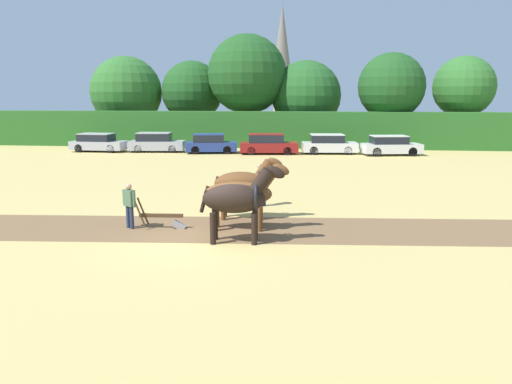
# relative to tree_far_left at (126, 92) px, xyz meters

# --- Properties ---
(ground_plane) EXTENTS (240.00, 240.00, 0.00)m
(ground_plane) POSITION_rel_tree_far_left_xyz_m (14.82, -33.43, -4.76)
(ground_plane) COLOR tan
(plowed_furrow_strip) EXTENTS (36.06, 5.97, 0.01)m
(plowed_furrow_strip) POSITION_rel_tree_far_left_xyz_m (10.42, -32.29, -4.76)
(plowed_furrow_strip) COLOR brown
(plowed_furrow_strip) RESTS_ON ground
(hedgerow) EXTENTS (57.75, 1.72, 3.09)m
(hedgerow) POSITION_rel_tree_far_left_xyz_m (14.82, -4.93, -3.22)
(hedgerow) COLOR #286023
(hedgerow) RESTS_ON ground
(tree_far_left) EXTENTS (6.92, 6.92, 8.23)m
(tree_far_left) POSITION_rel_tree_far_left_xyz_m (0.00, 0.00, 0.00)
(tree_far_left) COLOR #4C3823
(tree_far_left) RESTS_ON ground
(tree_left) EXTENTS (5.87, 5.87, 7.74)m
(tree_left) POSITION_rel_tree_far_left_xyz_m (6.56, 0.16, 0.03)
(tree_left) COLOR #423323
(tree_left) RESTS_ON ground
(tree_center_left) EXTENTS (7.20, 7.20, 9.96)m
(tree_center_left) POSITION_rel_tree_far_left_xyz_m (12.16, -1.58, 1.58)
(tree_center_left) COLOR brown
(tree_center_left) RESTS_ON ground
(tree_center) EXTENTS (6.47, 6.47, 7.66)m
(tree_center) POSITION_rel_tree_far_left_xyz_m (17.57, -0.56, -0.34)
(tree_center) COLOR brown
(tree_center) RESTS_ON ground
(tree_center_right) EXTENTS (5.81, 5.81, 8.13)m
(tree_center_right) POSITION_rel_tree_far_left_xyz_m (25.00, -2.59, 0.45)
(tree_center_right) COLOR #4C3823
(tree_center_right) RESTS_ON ground
(tree_right) EXTENTS (5.31, 5.31, 7.84)m
(tree_right) POSITION_rel_tree_far_left_xyz_m (31.30, -1.85, 0.41)
(tree_right) COLOR #4C3823
(tree_right) RESTS_ON ground
(church_spire) EXTENTS (2.68, 2.68, 17.39)m
(church_spire) POSITION_rel_tree_far_left_xyz_m (13.59, 26.86, 4.34)
(church_spire) COLOR gray
(church_spire) RESTS_ON ground
(draft_horse_lead_left) EXTENTS (2.67, 1.07, 2.46)m
(draft_horse_lead_left) POSITION_rel_tree_far_left_xyz_m (16.02, -33.39, -3.39)
(draft_horse_lead_left) COLOR black
(draft_horse_lead_left) RESTS_ON ground
(draft_horse_lead_right) EXTENTS (3.01, 1.02, 2.32)m
(draft_horse_lead_right) POSITION_rel_tree_far_left_xyz_m (15.92, -31.89, -3.53)
(draft_horse_lead_right) COLOR brown
(draft_horse_lead_right) RESTS_ON ground
(draft_horse_trail_left) EXTENTS (2.65, 1.05, 2.33)m
(draft_horse_trail_left) POSITION_rel_tree_far_left_xyz_m (15.79, -30.39, -3.46)
(draft_horse_trail_left) COLOR brown
(draft_horse_trail_left) RESTS_ON ground
(plow) EXTENTS (1.73, 0.49, 1.13)m
(plow) POSITION_rel_tree_far_left_xyz_m (13.32, -32.08, -4.44)
(plow) COLOR #4C331E
(plow) RESTS_ON ground
(farmer_at_plow) EXTENTS (0.54, 0.42, 1.55)m
(farmer_at_plow) POSITION_rel_tree_far_left_xyz_m (12.12, -32.19, -3.88)
(farmer_at_plow) COLOR #28334C
(farmer_at_plow) RESTS_ON ground
(farmer_beside_team) EXTENTS (0.45, 0.56, 1.71)m
(farmer_beside_team) POSITION_rel_tree_far_left_xyz_m (16.25, -28.23, -3.76)
(farmer_beside_team) COLOR #28334C
(farmer_beside_team) RESTS_ON ground
(parked_car_far_left) EXTENTS (4.42, 2.04, 1.46)m
(parked_car_far_left) POSITION_rel_tree_far_left_xyz_m (1.13, -9.68, -4.06)
(parked_car_far_left) COLOR #A8A8B2
(parked_car_far_left) RESTS_ON ground
(parked_car_left) EXTENTS (4.50, 2.13, 1.55)m
(parked_car_left) POSITION_rel_tree_far_left_xyz_m (5.82, -9.37, -4.03)
(parked_car_left) COLOR #A8A8B2
(parked_car_left) RESTS_ON ground
(parked_car_center_left) EXTENTS (4.19, 2.43, 1.50)m
(parked_car_center_left) POSITION_rel_tree_far_left_xyz_m (10.33, -9.72, -4.04)
(parked_car_center_left) COLOR navy
(parked_car_center_left) RESTS_ON ground
(parked_car_center) EXTENTS (4.59, 2.26, 1.56)m
(parked_car_center) POSITION_rel_tree_far_left_xyz_m (14.85, -9.80, -4.02)
(parked_car_center) COLOR maroon
(parked_car_center) RESTS_ON ground
(parked_car_center_right) EXTENTS (4.34, 2.24, 1.51)m
(parked_car_center_right) POSITION_rel_tree_far_left_xyz_m (19.50, -9.12, -4.03)
(parked_car_center_right) COLOR silver
(parked_car_center_right) RESTS_ON ground
(parked_car_right) EXTENTS (4.57, 2.44, 1.49)m
(parked_car_right) POSITION_rel_tree_far_left_xyz_m (24.11, -9.62, -4.04)
(parked_car_right) COLOR silver
(parked_car_right) RESTS_ON ground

